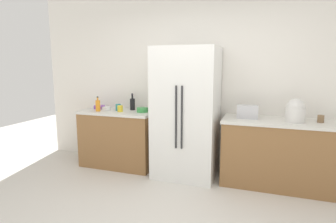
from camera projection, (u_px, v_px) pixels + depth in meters
kitchen_back_panel at (201, 76)px, 4.26m from camera, size 5.59×0.10×2.91m
counter_left at (120, 138)px, 4.49m from camera, size 1.21×0.64×0.91m
counter_right at (283, 154)px, 3.69m from camera, size 1.60×0.64×0.91m
refrigerator at (186, 113)px, 3.99m from camera, size 0.89×0.73×1.88m
toaster at (248, 112)px, 3.76m from camera, size 0.28×0.15×0.18m
rice_cooker at (295, 111)px, 3.51m from camera, size 0.24×0.24×0.30m
bottle_a at (98, 106)px, 4.34m from camera, size 0.07×0.07×0.23m
bottle_b at (132, 104)px, 4.47m from camera, size 0.08×0.08×0.27m
cup_a at (120, 109)px, 4.30m from camera, size 0.08×0.08×0.10m
cup_b at (321, 119)px, 3.49m from camera, size 0.08×0.08×0.09m
cup_c at (118, 107)px, 4.42m from camera, size 0.08×0.08×0.11m
bowl_a at (106, 108)px, 4.49m from camera, size 0.14×0.14×0.05m
bowl_b at (142, 110)px, 4.27m from camera, size 0.18×0.18×0.07m
bowl_c at (99, 107)px, 4.62m from camera, size 0.19×0.19×0.05m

